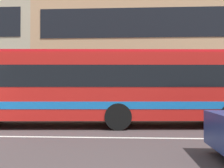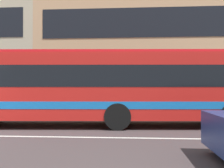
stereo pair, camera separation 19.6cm
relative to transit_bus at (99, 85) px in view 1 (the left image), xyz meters
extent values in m
cube|color=tan|center=(3.55, 13.28, 3.72)|extent=(19.10, 9.60, 10.78)
cube|color=black|center=(3.55, 8.46, 4.58)|extent=(17.57, 0.04, 2.16)
cube|color=red|center=(0.00, 0.00, -0.05)|extent=(12.08, 3.35, 2.56)
cube|color=black|center=(0.00, 0.00, 0.34)|extent=(11.37, 3.33, 0.82)
cube|color=blue|center=(0.00, 0.00, -0.75)|extent=(11.85, 3.36, 0.28)
cube|color=red|center=(0.00, 0.00, 1.29)|extent=(11.58, 2.91, 0.12)
cylinder|color=black|center=(0.82, -1.14, -1.17)|extent=(1.02, 0.34, 1.00)
cylinder|color=black|center=(0.67, 1.24, -1.17)|extent=(1.02, 0.34, 1.00)
cylinder|color=black|center=(4.88, 1.51, -1.17)|extent=(1.02, 0.34, 1.00)
camera|label=1|loc=(1.17, -11.31, -0.08)|focal=43.99mm
camera|label=2|loc=(1.37, -11.30, -0.08)|focal=43.99mm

